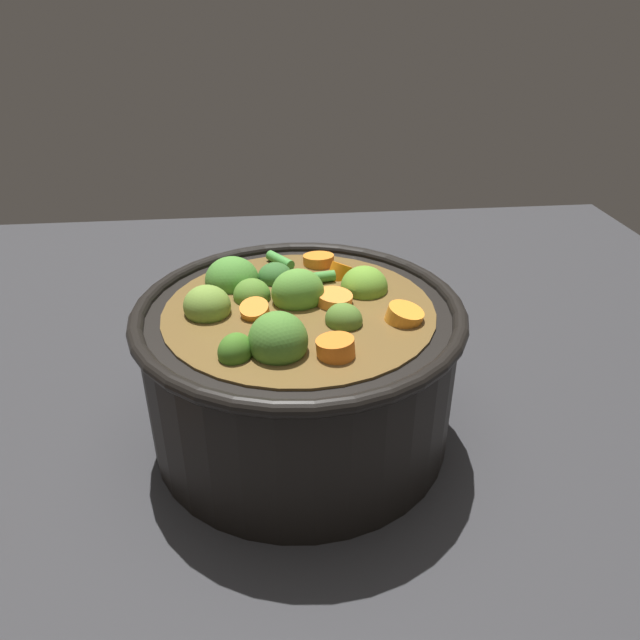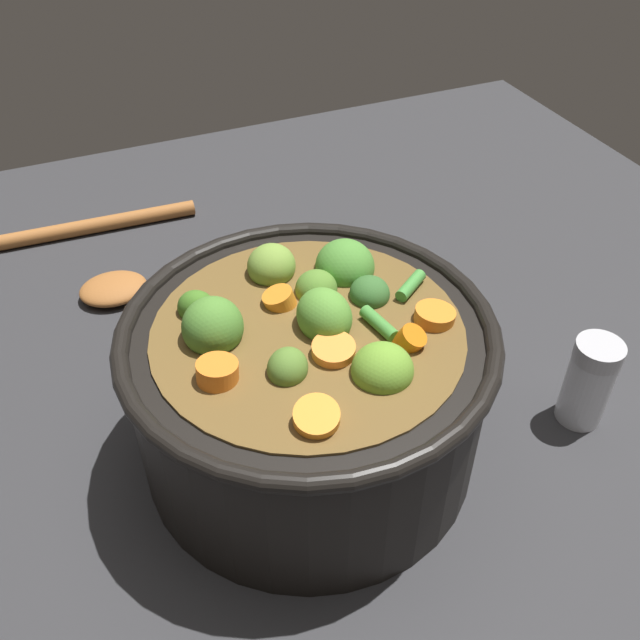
{
  "view_description": "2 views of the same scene",
  "coord_description": "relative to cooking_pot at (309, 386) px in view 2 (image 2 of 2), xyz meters",
  "views": [
    {
      "loc": [
        -0.4,
        0.03,
        0.34
      ],
      "look_at": [
        0.01,
        -0.02,
        0.1
      ],
      "focal_mm": 33.51,
      "sensor_mm": 36.0,
      "label": 1
    },
    {
      "loc": [
        -0.13,
        -0.32,
        0.43
      ],
      "look_at": [
        0.01,
        0.01,
        0.12
      ],
      "focal_mm": 39.75,
      "sensor_mm": 36.0,
      "label": 2
    }
  ],
  "objects": [
    {
      "name": "ground_plane",
      "position": [
        -0.0,
        -0.0,
        -0.07
      ],
      "size": [
        1.1,
        1.1,
        0.0
      ],
      "primitive_type": "plane",
      "color": "#2D2D30"
    },
    {
      "name": "wooden_spoon",
      "position": [
        -0.1,
        0.3,
        -0.06
      ],
      "size": [
        0.21,
        0.16,
        0.02
      ],
      "color": "#A2612E",
      "rests_on": "ground_plane"
    },
    {
      "name": "salt_shaker",
      "position": [
        0.21,
        -0.05,
        -0.03
      ],
      "size": [
        0.04,
        0.04,
        0.08
      ],
      "color": "silver",
      "rests_on": "ground_plane"
    },
    {
      "name": "cooking_pot",
      "position": [
        0.0,
        0.0,
        0.0
      ],
      "size": [
        0.26,
        0.26,
        0.15
      ],
      "color": "black",
      "rests_on": "ground_plane"
    }
  ]
}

